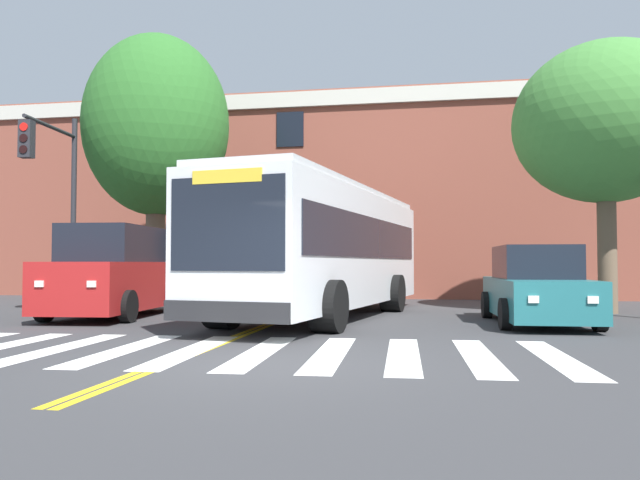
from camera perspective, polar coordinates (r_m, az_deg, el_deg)
ground_plane at (r=8.71m, az=-5.46°, el=-11.20°), size 120.00×120.00×0.00m
crosswalk at (r=9.96m, az=-8.62°, el=-10.02°), size 10.51×4.25×0.01m
lane_line_yellow_inner at (r=23.67m, az=1.11°, el=-5.46°), size 0.12×36.00×0.01m
lane_line_yellow_outer at (r=23.65m, az=1.49°, el=-5.47°), size 0.12×36.00×0.01m
city_bus at (r=15.85m, az=0.53°, el=-0.72°), size 4.17×11.06×3.27m
car_red_near_lane at (r=16.93m, az=-18.23°, el=-2.95°), size 2.56×5.29×2.32m
car_teal_far_lane at (r=15.03m, az=19.17°, el=-4.19°), size 2.20×4.79×1.78m
traffic_light_far_corner at (r=19.69m, az=-23.02°, el=5.15°), size 0.50×2.90×5.83m
street_tree_curbside_large at (r=19.26m, az=24.61°, el=9.66°), size 6.77×6.87×7.50m
street_tree_curbside_small at (r=21.65m, az=-14.72°, el=10.02°), size 5.59×5.41×8.95m
building_facade at (r=29.28m, az=-0.82°, el=3.32°), size 37.32×9.09×8.31m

